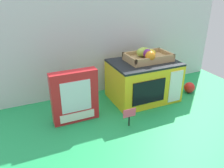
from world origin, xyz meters
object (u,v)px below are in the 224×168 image
object	(u,v)px
price_sign	(129,115)
food_groups_crate	(148,56)
loose_toy_apple	(189,87)
cookie_set_box	(75,97)
toy_microwave	(143,80)

from	to	relation	value
price_sign	food_groups_crate	bearing A→B (deg)	44.96
food_groups_crate	loose_toy_apple	world-z (taller)	food_groups_crate
food_groups_crate	price_sign	bearing A→B (deg)	-135.04
cookie_set_box	price_sign	size ratio (longest dim) A/B	2.81
loose_toy_apple	price_sign	bearing A→B (deg)	-161.87
cookie_set_box	loose_toy_apple	distance (m)	0.79
food_groups_crate	cookie_set_box	distance (m)	0.51
price_sign	loose_toy_apple	distance (m)	0.58
toy_microwave	cookie_set_box	xyz separation A→B (m)	(-0.46, -0.07, 0.02)
price_sign	loose_toy_apple	world-z (taller)	price_sign
cookie_set_box	loose_toy_apple	size ratio (longest dim) A/B	3.92
cookie_set_box	loose_toy_apple	world-z (taller)	cookie_set_box
loose_toy_apple	cookie_set_box	bearing A→B (deg)	-178.89
food_groups_crate	price_sign	size ratio (longest dim) A/B	2.70
cookie_set_box	loose_toy_apple	xyz separation A→B (m)	(0.78, 0.02, -0.10)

